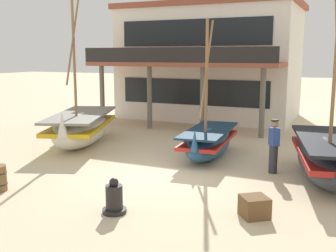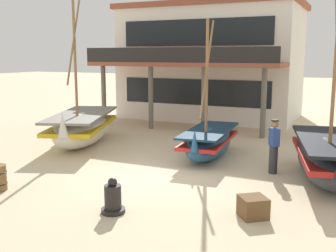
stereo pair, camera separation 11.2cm
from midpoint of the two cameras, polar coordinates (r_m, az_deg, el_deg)
ground_plane at (r=12.27m, az=-1.73°, el=-7.19°), size 120.00×120.00×0.00m
fishing_boat_near_left at (r=14.51m, az=6.00°, el=-2.20°), size 1.68×3.92×4.80m
fishing_boat_centre_large at (r=12.59m, az=21.44°, el=-4.13°), size 2.45×4.73×6.03m
fishing_boat_far_right at (r=16.90m, az=-11.78°, el=-0.17°), size 3.57×5.33×6.08m
fisherman_by_hull at (r=12.87m, az=14.86°, el=-2.86°), size 0.38×0.42×1.68m
capstan_winch at (r=9.60m, az=-7.40°, el=-10.13°), size 0.56×0.56×0.84m
cargo_crate at (r=9.51m, az=12.18°, el=-11.05°), size 0.80×0.80×0.48m
harbor_building_main at (r=24.04m, az=6.24°, el=8.95°), size 10.08×8.41×6.44m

